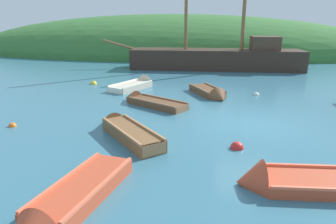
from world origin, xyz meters
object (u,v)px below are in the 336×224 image
at_px(rowboat_outer_right, 211,94).
at_px(buoy_yellow, 94,84).
at_px(rowboat_outer_left, 69,205).
at_px(buoy_red, 237,148).
at_px(rowboat_portside, 289,184).
at_px(buoy_orange, 13,126).
at_px(rowboat_center, 137,86).
at_px(buoy_white, 256,95).
at_px(sailing_ship, 217,62).
at_px(rowboat_far, 148,103).
at_px(rowboat_near_dock, 126,132).

relative_size(rowboat_outer_right, buoy_yellow, 7.81).
relative_size(rowboat_outer_left, buoy_yellow, 8.88).
bearing_deg(buoy_red, rowboat_portside, -63.13).
relative_size(buoy_red, buoy_orange, 1.45).
bearing_deg(rowboat_center, buoy_white, -75.23).
bearing_deg(rowboat_portside, buoy_white, -96.80).
height_order(rowboat_outer_right, rowboat_portside, rowboat_portside).
height_order(sailing_ship, rowboat_outer_right, sailing_ship).
xyz_separation_m(rowboat_far, buoy_red, (3.98, -4.82, -0.09)).
xyz_separation_m(rowboat_outer_left, buoy_red, (3.75, 3.96, -0.12)).
distance_m(buoy_yellow, buoy_orange, 8.48).
distance_m(rowboat_portside, buoy_yellow, 15.08).
xyz_separation_m(sailing_ship, rowboat_center, (-4.84, -8.62, -0.50)).
bearing_deg(buoy_orange, rowboat_near_dock, -3.21).
bearing_deg(rowboat_center, rowboat_far, -135.19).
xyz_separation_m(sailing_ship, rowboat_outer_left, (-3.04, -21.27, -0.49)).
bearing_deg(sailing_ship, rowboat_outer_right, 86.16).
relative_size(rowboat_portside, rowboat_outer_left, 0.86).
bearing_deg(buoy_yellow, rowboat_portside, -49.73).
bearing_deg(rowboat_portside, buoy_orange, -22.25).
relative_size(sailing_ship, rowboat_far, 4.60).
bearing_deg(rowboat_far, buoy_yellow, -12.93).
bearing_deg(buoy_yellow, rowboat_near_dock, -61.31).
xyz_separation_m(sailing_ship, rowboat_outer_right, (-0.29, -10.17, -0.49)).
bearing_deg(rowboat_outer_right, rowboat_outer_left, -41.47).
distance_m(rowboat_portside, buoy_red, 2.49).
height_order(rowboat_center, buoy_orange, rowboat_center).
xyz_separation_m(rowboat_far, rowboat_near_dock, (0.14, -4.27, 0.06)).
height_order(buoy_yellow, buoy_red, buoy_red).
height_order(sailing_ship, rowboat_outer_left, sailing_ship).
distance_m(rowboat_outer_right, buoy_red, 7.21).
height_order(sailing_ship, rowboat_portside, sailing_ship).
xyz_separation_m(sailing_ship, buoy_yellow, (-7.91, -8.02, -0.61)).
bearing_deg(buoy_yellow, buoy_orange, -88.88).
relative_size(sailing_ship, buoy_yellow, 39.82).
xyz_separation_m(rowboat_outer_right, rowboat_outer_left, (-2.75, -11.10, 0.01)).
distance_m(buoy_red, buoy_orange, 8.49).
height_order(rowboat_portside, buoy_white, rowboat_portside).
bearing_deg(rowboat_far, rowboat_near_dock, 122.87).
height_order(rowboat_near_dock, buoy_white, rowboat_near_dock).
relative_size(rowboat_outer_right, rowboat_far, 0.90).
relative_size(rowboat_center, buoy_orange, 12.51).
xyz_separation_m(rowboat_center, rowboat_near_dock, (1.71, -8.14, 0.04)).
distance_m(rowboat_far, buoy_red, 6.25).
bearing_deg(rowboat_near_dock, buoy_orange, 45.87).
relative_size(rowboat_outer_right, rowboat_portside, 1.02).
distance_m(rowboat_center, buoy_red, 10.30).
height_order(sailing_ship, rowboat_center, sailing_ship).
bearing_deg(buoy_red, buoy_white, 79.06).
distance_m(buoy_white, buoy_red, 7.84).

